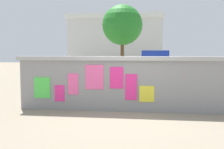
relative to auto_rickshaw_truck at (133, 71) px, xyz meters
The scene contains 9 objects.
ground 3.45m from the auto_rickshaw_truck, 89.64° to the left, with size 60.00×60.00×0.00m, color gray.
poster_wall 4.67m from the auto_rickshaw_truck, 89.82° to the right, with size 6.69×0.42×1.64m.
auto_rickshaw_truck is the anchor object (origin of this frame).
motorcycle 4.07m from the auto_rickshaw_truck, 51.46° to the right, with size 1.87×0.68×0.87m.
bicycle_near 3.46m from the auto_rickshaw_truck, 92.62° to the right, with size 1.71×0.44×0.95m.
person_walking 2.98m from the auto_rickshaw_truck, 161.44° to the right, with size 0.37×0.37×1.62m.
person_bystander 2.93m from the auto_rickshaw_truck, 130.26° to the right, with size 0.41×0.41×1.62m.
tree_roadside 7.61m from the auto_rickshaw_truck, 99.51° to the left, with size 2.94×2.94×5.24m.
building_background 16.35m from the auto_rickshaw_truck, 99.20° to the left, with size 9.74×5.60×5.64m.
Camera 1 is at (0.63, -7.85, 1.74)m, focal length 42.53 mm.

